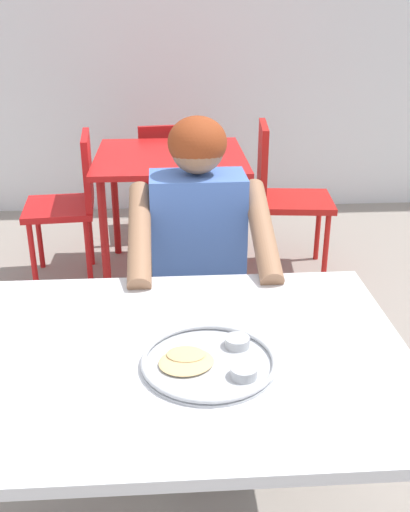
{
  "coord_description": "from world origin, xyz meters",
  "views": [
    {
      "loc": [
        -0.09,
        -1.19,
        1.54
      ],
      "look_at": [
        0.01,
        0.32,
        0.87
      ],
      "focal_mm": 41.26,
      "sensor_mm": 36.0,
      "label": 1
    }
  ],
  "objects_px": {
    "chair_foreground": "(196,283)",
    "diner_foreground": "(200,255)",
    "thali_tray": "(210,360)",
    "table_background_red": "(170,171)",
    "chair_red_far": "(166,171)",
    "chair_red_left": "(72,197)",
    "chair_red_right": "(281,189)",
    "table_foreground": "(178,374)"
  },
  "relations": [
    {
      "from": "chair_foreground",
      "to": "diner_foreground",
      "type": "xyz_separation_m",
      "value": [
        0.0,
        -0.22,
        0.22
      ]
    },
    {
      "from": "thali_tray",
      "to": "table_background_red",
      "type": "distance_m",
      "value": 2.03
    },
    {
      "from": "chair_red_far",
      "to": "chair_red_left",
      "type": "bearing_deg",
      "value": -130.61
    },
    {
      "from": "chair_foreground",
      "to": "chair_red_left",
      "type": "xyz_separation_m",
      "value": [
        -0.65,
        1.11,
        0.02
      ]
    },
    {
      "from": "chair_red_left",
      "to": "chair_red_right",
      "type": "xyz_separation_m",
      "value": [
        1.21,
        0.03,
        0.01
      ]
    },
    {
      "from": "thali_tray",
      "to": "chair_red_left",
      "type": "distance_m",
      "value": 2.15
    },
    {
      "from": "chair_foreground",
      "to": "table_background_red",
      "type": "distance_m",
      "value": 1.11
    },
    {
      "from": "chair_red_left",
      "to": "chair_red_right",
      "type": "relative_size",
      "value": 0.96
    },
    {
      "from": "table_background_red",
      "to": "chair_red_right",
      "type": "bearing_deg",
      "value": 3.61
    },
    {
      "from": "chair_foreground",
      "to": "chair_red_far",
      "type": "relative_size",
      "value": 1.04
    },
    {
      "from": "diner_foreground",
      "to": "chair_red_left",
      "type": "relative_size",
      "value": 1.38
    },
    {
      "from": "chair_red_left",
      "to": "chair_red_far",
      "type": "relative_size",
      "value": 1.07
    },
    {
      "from": "diner_foreground",
      "to": "chair_red_far",
      "type": "bearing_deg",
      "value": 93.39
    },
    {
      "from": "chair_red_right",
      "to": "diner_foreground",
      "type": "bearing_deg",
      "value": -112.18
    },
    {
      "from": "diner_foreground",
      "to": "chair_red_far",
      "type": "distance_m",
      "value": 1.98
    },
    {
      "from": "chair_red_right",
      "to": "chair_red_far",
      "type": "bearing_deg",
      "value": 138.08
    },
    {
      "from": "chair_foreground",
      "to": "chair_red_right",
      "type": "bearing_deg",
      "value": 63.89
    },
    {
      "from": "thali_tray",
      "to": "chair_red_far",
      "type": "height_order",
      "value": "chair_red_far"
    },
    {
      "from": "chair_foreground",
      "to": "chair_red_right",
      "type": "xyz_separation_m",
      "value": [
        0.56,
        1.14,
        0.03
      ]
    },
    {
      "from": "table_background_red",
      "to": "table_foreground",
      "type": "bearing_deg",
      "value": -90.04
    },
    {
      "from": "table_foreground",
      "to": "chair_red_left",
      "type": "relative_size",
      "value": 1.38
    },
    {
      "from": "diner_foreground",
      "to": "chair_red_left",
      "type": "bearing_deg",
      "value": 116.17
    },
    {
      "from": "table_foreground",
      "to": "diner_foreground",
      "type": "relative_size",
      "value": 1.0
    },
    {
      "from": "table_background_red",
      "to": "chair_red_right",
      "type": "relative_size",
      "value": 0.94
    },
    {
      "from": "table_foreground",
      "to": "chair_red_far",
      "type": "relative_size",
      "value": 1.47
    },
    {
      "from": "table_foreground",
      "to": "diner_foreground",
      "type": "height_order",
      "value": "diner_foreground"
    },
    {
      "from": "chair_red_right",
      "to": "chair_foreground",
      "type": "bearing_deg",
      "value": -116.11
    },
    {
      "from": "chair_red_right",
      "to": "table_background_red",
      "type": "bearing_deg",
      "value": -176.39
    },
    {
      "from": "table_foreground",
      "to": "chair_red_left",
      "type": "xyz_separation_m",
      "value": [
        -0.56,
        1.98,
        -0.15
      ]
    },
    {
      "from": "chair_foreground",
      "to": "chair_red_far",
      "type": "height_order",
      "value": "chair_foreground"
    },
    {
      "from": "chair_foreground",
      "to": "table_background_red",
      "type": "relative_size",
      "value": 0.99
    },
    {
      "from": "table_background_red",
      "to": "chair_red_left",
      "type": "height_order",
      "value": "chair_red_left"
    },
    {
      "from": "diner_foreground",
      "to": "chair_red_left",
      "type": "distance_m",
      "value": 1.5
    },
    {
      "from": "table_foreground",
      "to": "chair_red_far",
      "type": "xyz_separation_m",
      "value": [
        -0.02,
        2.61,
        -0.19
      ]
    },
    {
      "from": "diner_foreground",
      "to": "table_background_red",
      "type": "relative_size",
      "value": 1.4
    },
    {
      "from": "chair_red_right",
      "to": "table_foreground",
      "type": "bearing_deg",
      "value": -107.85
    },
    {
      "from": "table_foreground",
      "to": "table_background_red",
      "type": "relative_size",
      "value": 1.4
    },
    {
      "from": "table_foreground",
      "to": "diner_foreground",
      "type": "distance_m",
      "value": 0.65
    },
    {
      "from": "thali_tray",
      "to": "diner_foreground",
      "type": "bearing_deg",
      "value": 88.86
    },
    {
      "from": "table_foreground",
      "to": "chair_red_right",
      "type": "relative_size",
      "value": 1.32
    },
    {
      "from": "thali_tray",
      "to": "chair_red_right",
      "type": "height_order",
      "value": "chair_red_right"
    },
    {
      "from": "chair_red_far",
      "to": "chair_foreground",
      "type": "bearing_deg",
      "value": -86.25
    }
  ]
}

